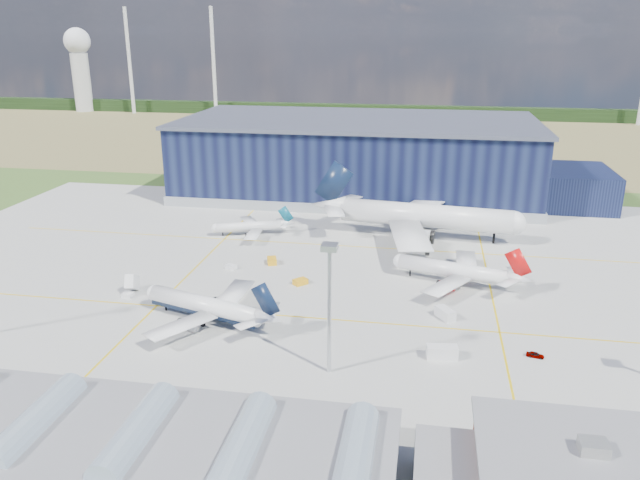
{
  "coord_description": "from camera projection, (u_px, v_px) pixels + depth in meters",
  "views": [
    {
      "loc": [
        24.67,
        -122.08,
        55.13
      ],
      "look_at": [
        1.02,
        12.16,
        9.16
      ],
      "focal_mm": 35.0,
      "sensor_mm": 36.0,
      "label": 1
    }
  ],
  "objects": [
    {
      "name": "gse_tug_a",
      "position": [
        324.0,
        425.0,
        90.51
      ],
      "size": [
        3.01,
        3.64,
        1.31
      ],
      "primitive_type": "cube",
      "rotation": [
        0.0,
        0.0,
        0.41
      ],
      "color": "orange",
      "rests_on": "ground"
    },
    {
      "name": "car_a",
      "position": [
        535.0,
        355.0,
        110.44
      ],
      "size": [
        3.26,
        1.87,
        1.04
      ],
      "primitive_type": "imported",
      "rotation": [
        0.0,
        0.0,
        1.35
      ],
      "color": "#99999E",
      "rests_on": "ground"
    },
    {
      "name": "apron",
      "position": [
        314.0,
        280.0,
        144.92
      ],
      "size": [
        220.0,
        160.0,
        0.08
      ],
      "color": "gray",
      "rests_on": "ground"
    },
    {
      "name": "farmland",
      "position": [
        384.0,
        136.0,
        340.9
      ],
      "size": [
        600.0,
        220.0,
        0.01
      ],
      "primitive_type": "cube",
      "color": "olive",
      "rests_on": "ground"
    },
    {
      "name": "airliner_red",
      "position": [
        453.0,
        262.0,
        141.17
      ],
      "size": [
        39.76,
        39.29,
        10.47
      ],
      "primitive_type": null,
      "rotation": [
        0.0,
        0.0,
        2.85
      ],
      "color": "white",
      "rests_on": "ground"
    },
    {
      "name": "horizon_dressing",
      "position": [
        117.0,
        62.0,
        430.83
      ],
      "size": [
        440.2,
        18.0,
        70.0
      ],
      "color": "silver",
      "rests_on": "ground"
    },
    {
      "name": "gse_tug_b",
      "position": [
        300.0,
        282.0,
        142.1
      ],
      "size": [
        3.64,
        3.67,
        1.34
      ],
      "primitive_type": "cube",
      "rotation": [
        0.0,
        0.0,
        -0.76
      ],
      "color": "orange",
      "rests_on": "ground"
    },
    {
      "name": "hangar",
      "position": [
        366.0,
        160.0,
        219.89
      ],
      "size": [
        145.0,
        62.0,
        26.1
      ],
      "color": "black",
      "rests_on": "ground"
    },
    {
      "name": "treeline",
      "position": [
        393.0,
        111.0,
        414.27
      ],
      "size": [
        600.0,
        8.0,
        8.0
      ],
      "primitive_type": "cube",
      "color": "black",
      "rests_on": "ground"
    },
    {
      "name": "airliner_navy",
      "position": [
        204.0,
        296.0,
        122.81
      ],
      "size": [
        40.92,
        40.46,
        10.67
      ],
      "primitive_type": null,
      "rotation": [
        0.0,
        0.0,
        2.83
      ],
      "color": "white",
      "rests_on": "ground"
    },
    {
      "name": "glass_concourse",
      "position": [
        164.0,
        455.0,
        79.48
      ],
      "size": [
        78.0,
        23.0,
        8.6
      ],
      "color": "black",
      "rests_on": "ground"
    },
    {
      "name": "airliner_widebody",
      "position": [
        426.0,
        204.0,
        171.52
      ],
      "size": [
        66.4,
        65.25,
        19.58
      ],
      "primitive_type": null,
      "rotation": [
        0.0,
        0.0,
        -0.12
      ],
      "color": "white",
      "rests_on": "ground"
    },
    {
      "name": "car_b",
      "position": [
        304.0,
        412.0,
        93.94
      ],
      "size": [
        3.6,
        2.37,
        1.12
      ],
      "primitive_type": "imported",
      "rotation": [
        0.0,
        0.0,
        1.95
      ],
      "color": "#99999E",
      "rests_on": "ground"
    },
    {
      "name": "ground",
      "position": [
        306.0,
        297.0,
        135.59
      ],
      "size": [
        600.0,
        600.0,
        0.0
      ],
      "primitive_type": "plane",
      "color": "#395B22",
      "rests_on": "ground"
    },
    {
      "name": "gse_tug_c",
      "position": [
        272.0,
        261.0,
        154.74
      ],
      "size": [
        3.19,
        4.02,
        1.54
      ],
      "primitive_type": "cube",
      "rotation": [
        0.0,
        0.0,
        0.32
      ],
      "color": "orange",
      "rests_on": "ground"
    },
    {
      "name": "airliner_regional",
      "position": [
        249.0,
        222.0,
        175.66
      ],
      "size": [
        30.36,
        30.05,
        7.78
      ],
      "primitive_type": null,
      "rotation": [
        0.0,
        0.0,
        3.49
      ],
      "color": "white",
      "rests_on": "ground"
    },
    {
      "name": "gse_cart_b",
      "position": [
        231.0,
        267.0,
        151.22
      ],
      "size": [
        3.1,
        2.6,
        1.15
      ],
      "primitive_type": "cube",
      "rotation": [
        0.0,
        0.0,
        1.2
      ],
      "color": "silver",
      "rests_on": "ground"
    },
    {
      "name": "gse_van_b",
      "position": [
        445.0,
        314.0,
        125.22
      ],
      "size": [
        4.35,
        5.07,
        2.14
      ],
      "primitive_type": "cube",
      "rotation": [
        0.0,
        0.0,
        0.58
      ],
      "color": "silver",
      "rests_on": "ground"
    },
    {
      "name": "gse_van_a",
      "position": [
        442.0,
        352.0,
        109.98
      ],
      "size": [
        5.68,
        3.01,
        2.37
      ],
      "primitive_type": "cube",
      "rotation": [
        0.0,
        0.0,
        1.69
      ],
      "color": "silver",
      "rests_on": "ground"
    },
    {
      "name": "airstair",
      "position": [
        132.0,
        286.0,
        137.45
      ],
      "size": [
        2.78,
        5.1,
        3.09
      ],
      "primitive_type": "cube",
      "rotation": [
        0.0,
        0.0,
        0.18
      ],
      "color": "silver",
      "rests_on": "ground"
    },
    {
      "name": "light_mast_center",
      "position": [
        329.0,
        288.0,
        101.02
      ],
      "size": [
        2.6,
        2.6,
        23.0
      ],
      "color": "silver",
      "rests_on": "ground"
    }
  ]
}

